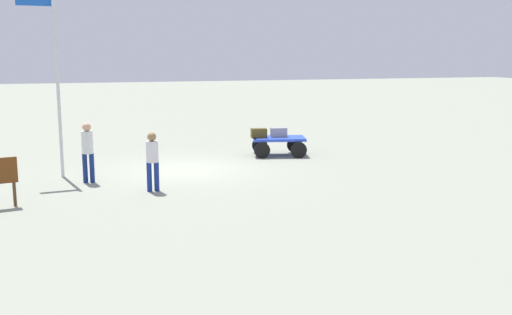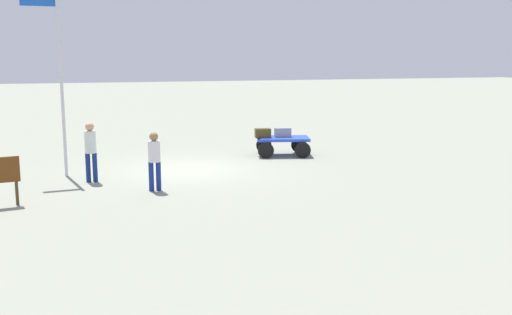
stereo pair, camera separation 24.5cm
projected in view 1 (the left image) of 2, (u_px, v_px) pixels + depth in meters
name	position (u px, v px, depth m)	size (l,w,h in m)	color
ground_plane	(186.00, 170.00, 19.62)	(120.00, 120.00, 0.00)	gray
luggage_cart	(278.00, 142.00, 22.25)	(2.19, 1.73, 0.69)	blue
suitcase_maroon	(279.00, 132.00, 22.27)	(0.65, 0.40, 0.34)	gray
suitcase_navy	(259.00, 133.00, 22.09)	(0.62, 0.42, 0.33)	#473A16
worker_lead	(152.00, 157.00, 16.39)	(0.35, 0.35, 1.65)	navy
worker_trailing	(88.00, 148.00, 17.47)	(0.39, 0.39, 1.79)	navy
flagpole	(53.00, 67.00, 17.87)	(1.09, 0.15, 5.72)	silver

